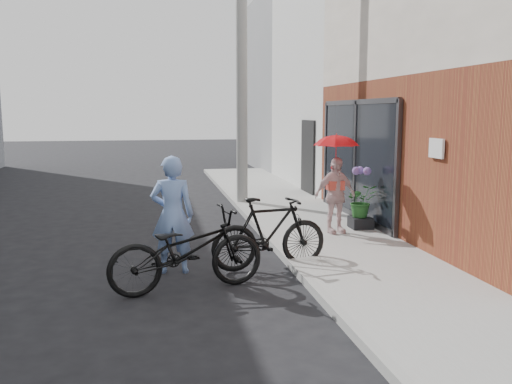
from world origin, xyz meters
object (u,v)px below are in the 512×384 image
object	(u,v)px
kimono_woman	(335,195)
bike_right	(270,233)
officer	(172,215)
planter	(361,223)
bike_left	(187,250)
utility_pole	(242,66)

from	to	relation	value
kimono_woman	bike_right	bearing A→B (deg)	-145.49
bike_right	kimono_woman	size ratio (longest dim) A/B	1.29
officer	kimono_woman	size ratio (longest dim) A/B	1.23
planter	bike_right	bearing A→B (deg)	-138.93
officer	bike_left	xyz separation A→B (m)	(0.15, -0.89, -0.32)
utility_pole	bike_right	size ratio (longest dim) A/B	3.79
officer	bike_left	bearing A→B (deg)	106.77
utility_pole	planter	xyz separation A→B (m)	(1.75, -3.60, -3.27)
utility_pole	bike_left	distance (m)	7.26
bike_left	planter	xyz separation A→B (m)	(3.56, 2.78, -0.33)
officer	bike_left	size ratio (longest dim) A/B	0.83
bike_right	officer	bearing A→B (deg)	78.06
planter	bike_left	bearing A→B (deg)	-141.94
utility_pole	officer	bearing A→B (deg)	-109.55
kimono_woman	officer	bearing A→B (deg)	-163.85
bike_left	kimono_woman	size ratio (longest dim) A/B	1.48
officer	bike_right	distance (m)	1.49
bike_right	kimono_woman	world-z (taller)	kimono_woman
utility_pole	planter	distance (m)	5.17
bike_left	bike_right	size ratio (longest dim) A/B	1.14
kimono_woman	planter	distance (m)	0.93
officer	planter	bearing A→B (deg)	-145.68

